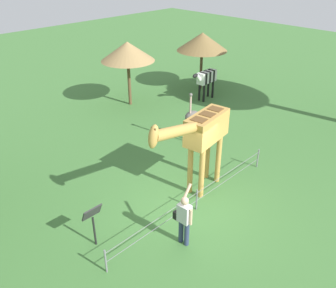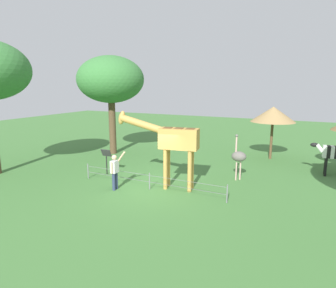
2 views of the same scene
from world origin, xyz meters
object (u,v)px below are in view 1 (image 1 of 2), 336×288
visitor (184,217)px  ostrich (192,117)px  giraffe (201,134)px  info_sign (93,218)px  zebra (206,79)px  shade_hut_far (128,51)px  shade_hut_near (202,42)px

visitor → ostrich: bearing=-140.8°
giraffe → info_sign: (3.94, -0.41, -1.23)m
giraffe → visitor: bearing=30.7°
zebra → shade_hut_far: (3.31, -2.36, 1.62)m
ostrich → shade_hut_near: 6.86m
ostrich → shade_hut_near: size_ratio=0.70×
shade_hut_far → ostrich: bearing=80.3°
zebra → ostrich: ostrich is taller
shade_hut_far → visitor: bearing=58.3°
giraffe → ostrich: (-2.41, -2.45, -1.00)m
visitor → shade_hut_near: (-9.92, -7.77, 1.79)m
ostrich → shade_hut_near: (-5.34, -4.03, 1.52)m
giraffe → zebra: size_ratio=2.10×
shade_hut_near → info_sign: (11.69, 6.07, -1.74)m
zebra → visitor: bearing=36.4°
ostrich → shade_hut_far: shade_hut_far is taller
giraffe → ostrich: 3.58m
shade_hut_far → giraffe: bearing=66.5°
ostrich → giraffe: bearing=45.4°
zebra → shade_hut_near: (-1.16, -1.32, 1.53)m
giraffe → shade_hut_far: (-3.28, -7.53, 0.61)m
giraffe → visitor: (2.17, 1.28, -1.28)m
giraffe → ostrich: giraffe is taller
visitor → zebra: bearing=-143.6°
visitor → shade_hut_near: 12.73m
visitor → shade_hut_far: (-5.45, -8.81, 1.88)m
zebra → ostrich: size_ratio=0.81×
visitor → shade_hut_far: shade_hut_far is taller
shade_hut_far → info_sign: shade_hut_far is taller
zebra → shade_hut_far: 4.38m
shade_hut_near → info_sign: size_ratio=2.42×
ostrich → shade_hut_far: bearing=-99.7°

